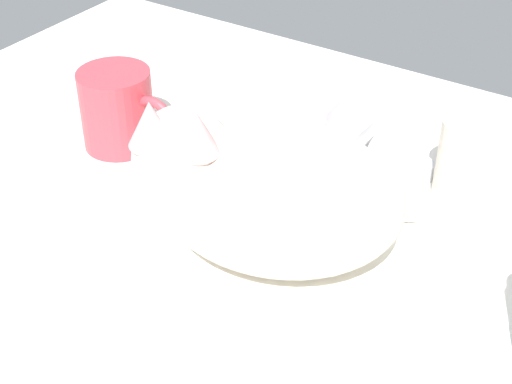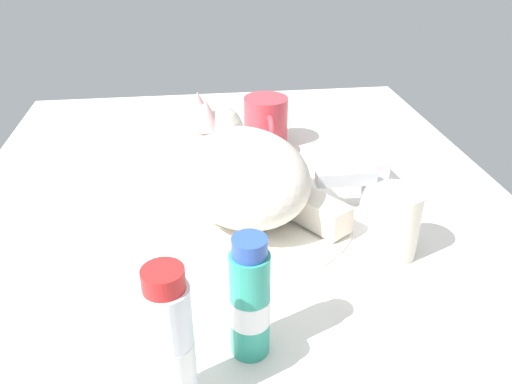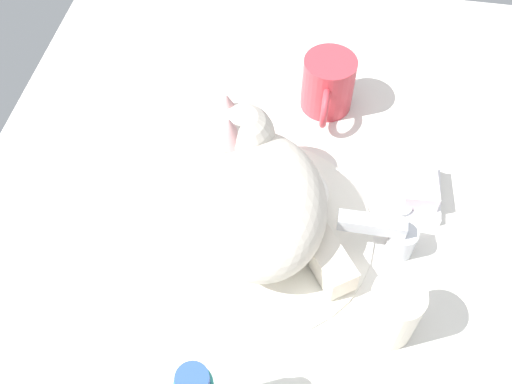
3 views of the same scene
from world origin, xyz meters
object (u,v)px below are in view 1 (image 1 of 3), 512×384
Objects in this scene: faucet at (366,144)px; cat at (265,188)px; soap_bar at (306,109)px; rinse_cup at (468,161)px; coffee_mug at (119,110)px.

faucet is 0.56× the size of cat.
cat reaches higher than soap_bar.
rinse_cup is at bearing -9.47° from soap_bar.
cat is 3.89× the size of soap_bar.
soap_bar is at bearing 170.53° from rinse_cup.
cat is at bearing -93.97° from faucet.
faucet is at bearing -179.82° from rinse_cup.
soap_bar is at bearing 42.68° from coffee_mug.
soap_bar is (-9.14, 3.40, -0.23)cm from faucet.
faucet is at bearing 86.03° from cat.
coffee_mug is (-23.29, 7.03, -2.60)cm from cat.
cat is at bearing -69.58° from soap_bar.
rinse_cup is 20.51cm from soap_bar.
coffee_mug is 1.36× the size of rinse_cup.
cat reaches higher than coffee_mug.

